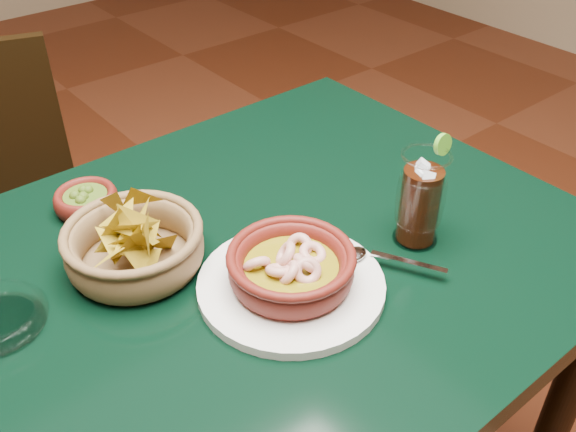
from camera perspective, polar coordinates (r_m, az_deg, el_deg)
dining_table at (r=0.99m, az=-7.15°, el=-10.02°), size 1.20×0.80×0.75m
shrimp_plate at (r=0.88m, az=0.32°, el=-4.96°), size 0.31×0.26×0.07m
chip_basket at (r=0.94m, az=-13.50°, el=-2.55°), size 0.23×0.23×0.15m
guacamole_ramekin at (r=1.08m, az=-17.51°, el=1.35°), size 0.12×0.12×0.04m
cola_drink at (r=0.96m, az=11.68°, el=1.47°), size 0.15×0.15×0.17m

